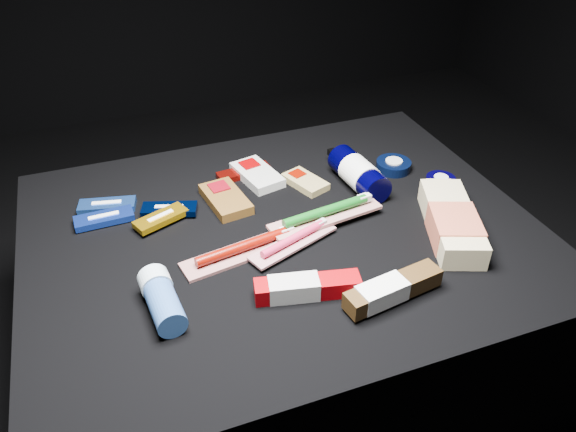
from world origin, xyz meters
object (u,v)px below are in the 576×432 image
object	(u,v)px
bodywash_bottle	(452,223)
deodorant_stick	(162,299)
toothpaste_carton_red	(303,288)
lotion_bottle	(359,174)

from	to	relation	value
bodywash_bottle	deodorant_stick	xyz separation A→B (m)	(-0.56, -0.02, 0.00)
deodorant_stick	toothpaste_carton_red	bearing A→B (deg)	-16.15
deodorant_stick	toothpaste_carton_red	distance (m)	0.23
deodorant_stick	toothpaste_carton_red	xyz separation A→B (m)	(0.23, -0.05, -0.01)
deodorant_stick	bodywash_bottle	bearing A→B (deg)	-3.25
bodywash_bottle	deodorant_stick	bearing A→B (deg)	-157.43
toothpaste_carton_red	lotion_bottle	bearing A→B (deg)	61.46
lotion_bottle	toothpaste_carton_red	size ratio (longest dim) A/B	1.14
bodywash_bottle	toothpaste_carton_red	size ratio (longest dim) A/B	1.39
lotion_bottle	toothpaste_carton_red	world-z (taller)	lotion_bottle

